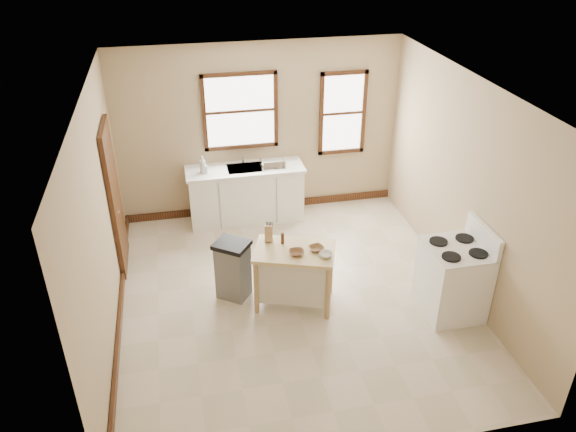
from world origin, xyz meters
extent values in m
plane|color=beige|center=(0.00, 0.00, 0.00)|extent=(5.00, 5.00, 0.00)
plane|color=white|center=(0.00, 0.00, 2.80)|extent=(5.00, 5.00, 0.00)
cube|color=tan|center=(0.00, 2.50, 1.40)|extent=(4.50, 0.04, 2.80)
cube|color=tan|center=(-2.25, 0.00, 1.40)|extent=(0.04, 5.00, 2.80)
cube|color=tan|center=(2.25, 0.00, 1.40)|extent=(0.04, 5.00, 2.80)
cube|color=black|center=(-2.21, 1.30, 1.05)|extent=(0.06, 0.90, 2.10)
cube|color=black|center=(0.00, 2.47, 0.06)|extent=(4.50, 0.04, 0.12)
cube|color=black|center=(-2.22, 0.00, 0.06)|extent=(0.04, 5.00, 0.12)
cylinder|color=silver|center=(-0.30, 2.38, 1.03)|extent=(0.03, 0.03, 0.22)
imported|color=#B2B2B2|center=(-0.95, 2.17, 1.05)|extent=(0.12, 0.12, 0.26)
imported|color=#B2B2B2|center=(-0.93, 2.15, 1.01)|extent=(0.08, 0.08, 0.17)
cylinder|color=#3F2111|center=(-0.12, 0.07, 0.89)|extent=(0.06, 0.06, 0.15)
imported|color=brown|center=(0.00, -0.21, 0.84)|extent=(0.20, 0.20, 0.05)
imported|color=brown|center=(0.26, -0.16, 0.84)|extent=(0.22, 0.22, 0.04)
imported|color=silver|center=(0.33, -0.33, 0.84)|extent=(0.23, 0.23, 0.05)
camera|label=1|loc=(-1.29, -5.80, 4.62)|focal=35.00mm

